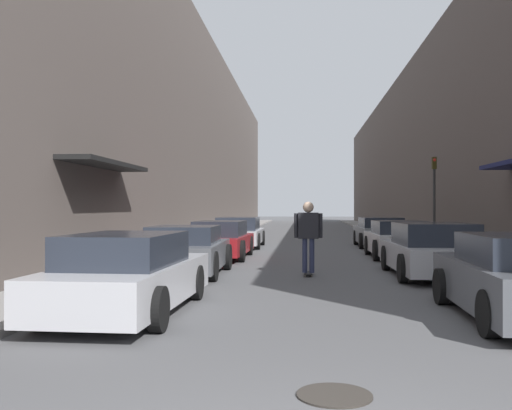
# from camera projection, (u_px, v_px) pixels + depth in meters

# --- Properties ---
(ground) EXTENTS (148.77, 148.77, 0.00)m
(ground) POSITION_uv_depth(u_px,v_px,m) (307.00, 240.00, 30.17)
(ground) COLOR #515154
(curb_strip_left) EXTENTS (1.80, 67.62, 0.12)m
(curb_strip_left) POSITION_uv_depth(u_px,v_px,m) (230.00, 233.00, 37.33)
(curb_strip_left) COLOR gray
(curb_strip_left) RESTS_ON ground
(curb_strip_right) EXTENTS (1.80, 67.62, 0.12)m
(curb_strip_right) POSITION_uv_depth(u_px,v_px,m) (386.00, 233.00, 36.48)
(curb_strip_right) COLOR gray
(curb_strip_right) RESTS_ON ground
(building_row_left) EXTENTS (4.90, 67.62, 12.39)m
(building_row_left) POSITION_uv_depth(u_px,v_px,m) (186.00, 140.00, 37.60)
(building_row_left) COLOR #564C47
(building_row_left) RESTS_ON ground
(building_row_right) EXTENTS (4.90, 67.62, 10.26)m
(building_row_right) POSITION_uv_depth(u_px,v_px,m) (432.00, 154.00, 36.25)
(building_row_right) COLOR #564C47
(building_row_right) RESTS_ON ground
(parked_car_left_0) EXTENTS (1.87, 4.57, 1.31)m
(parked_car_left_0) POSITION_uv_depth(u_px,v_px,m) (129.00, 275.00, 9.29)
(parked_car_left_0) COLOR #B7B7BC
(parked_car_left_0) RESTS_ON ground
(parked_car_left_1) EXTENTS (1.97, 4.09, 1.26)m
(parked_car_left_1) POSITION_uv_depth(u_px,v_px,m) (186.00, 251.00, 14.56)
(parked_car_left_1) COLOR #515459
(parked_car_left_1) RESTS_ON ground
(parked_car_left_2) EXTENTS (1.88, 4.33, 1.27)m
(parked_car_left_2) POSITION_uv_depth(u_px,v_px,m) (221.00, 240.00, 19.28)
(parked_car_left_2) COLOR maroon
(parked_car_left_2) RESTS_ON ground
(parked_car_left_3) EXTENTS (2.04, 4.34, 1.30)m
(parked_car_left_3) POSITION_uv_depth(u_px,v_px,m) (239.00, 233.00, 24.61)
(parked_car_left_3) COLOR #B7B7BC
(parked_car_left_3) RESTS_ON ground
(parked_car_right_1) EXTENTS (2.06, 4.42, 1.34)m
(parked_car_right_1) POSITION_uv_depth(u_px,v_px,m) (432.00, 251.00, 14.19)
(parked_car_right_1) COLOR #B7B7BC
(parked_car_right_1) RESTS_ON ground
(parked_car_right_2) EXTENTS (1.96, 4.00, 1.27)m
(parked_car_right_2) POSITION_uv_depth(u_px,v_px,m) (398.00, 240.00, 19.42)
(parked_car_right_2) COLOR silver
(parked_car_right_2) RESTS_ON ground
(parked_car_right_3) EXTENTS (2.02, 4.32, 1.29)m
(parked_car_right_3) POSITION_uv_depth(u_px,v_px,m) (380.00, 232.00, 24.83)
(parked_car_right_3) COLOR gray
(parked_car_right_3) RESTS_ON ground
(skateboarder) EXTENTS (0.72, 0.78, 1.87)m
(skateboarder) POSITION_uv_depth(u_px,v_px,m) (308.00, 230.00, 14.44)
(skateboarder) COLOR black
(skateboarder) RESTS_ON ground
(manhole_cover) EXTENTS (0.70, 0.70, 0.02)m
(manhole_cover) POSITION_uv_depth(u_px,v_px,m) (334.00, 395.00, 5.23)
(manhole_cover) COLOR #332D28
(manhole_cover) RESTS_ON ground
(traffic_light) EXTENTS (0.16, 0.22, 3.48)m
(traffic_light) POSITION_uv_depth(u_px,v_px,m) (434.00, 193.00, 21.22)
(traffic_light) COLOR #2D2D2D
(traffic_light) RESTS_ON curb_strip_right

